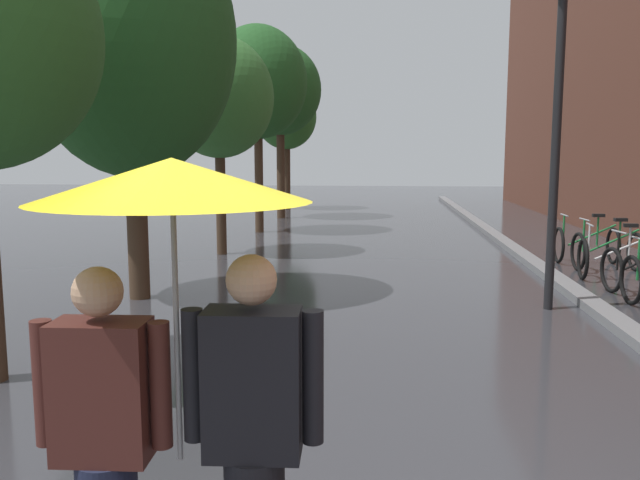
{
  "coord_description": "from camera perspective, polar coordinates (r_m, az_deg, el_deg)",
  "views": [
    {
      "loc": [
        0.3,
        -2.32,
        2.1
      ],
      "look_at": [
        -0.22,
        3.19,
        1.35
      ],
      "focal_mm": 35.98,
      "sensor_mm": 36.0,
      "label": 1
    }
  ],
  "objects": [
    {
      "name": "street_tree_1",
      "position": [
        9.68,
        -16.52,
        16.63
      ],
      "size": [
        2.95,
        2.95,
        5.58
      ],
      "color": "#473323",
      "rests_on": "ground"
    },
    {
      "name": "parked_bicycle_6",
      "position": [
        11.69,
        24.8,
        -1.49
      ],
      "size": [
        1.14,
        0.79,
        0.96
      ],
      "color": "black",
      "rests_on": "ground"
    },
    {
      "name": "parked_bicycle_8",
      "position": [
        13.32,
        22.57,
        -0.33
      ],
      "size": [
        1.08,
        0.7,
        0.96
      ],
      "color": "black",
      "rests_on": "ground"
    },
    {
      "name": "street_lamp_post",
      "position": [
        9.07,
        20.34,
        10.22
      ],
      "size": [
        0.24,
        0.24,
        4.41
      ],
      "color": "black",
      "rests_on": "ground"
    },
    {
      "name": "street_tree_4",
      "position": [
        21.11,
        -3.57,
        13.12
      ],
      "size": [
        2.65,
        2.65,
        5.57
      ],
      "color": "#473323",
      "rests_on": "ground"
    },
    {
      "name": "street_tree_5",
      "position": [
        24.52,
        -3.04,
        10.81
      ],
      "size": [
        2.29,
        2.29,
        4.7
      ],
      "color": "#473323",
      "rests_on": "ground"
    },
    {
      "name": "street_tree_2",
      "position": [
        13.54,
        -8.99,
        12.38
      ],
      "size": [
        2.26,
        2.26,
        4.48
      ],
      "color": "#473323",
      "rests_on": "ground"
    },
    {
      "name": "couple_under_umbrella",
      "position": [
        2.74,
        -12.64,
        -7.32
      ],
      "size": [
        1.23,
        1.14,
        2.08
      ],
      "color": "#1E233D",
      "rests_on": "ground"
    },
    {
      "name": "parked_bicycle_7",
      "position": [
        12.6,
        24.18,
        -0.84
      ],
      "size": [
        1.12,
        0.76,
        0.96
      ],
      "color": "black",
      "rests_on": "ground"
    },
    {
      "name": "kerb_strip",
      "position": [
        12.82,
        18.34,
        -1.85
      ],
      "size": [
        0.3,
        36.0,
        0.12
      ],
      "primitive_type": "cube",
      "color": "slate",
      "rests_on": "ground"
    },
    {
      "name": "street_tree_3",
      "position": [
        17.31,
        -5.56,
        13.74
      ],
      "size": [
        2.59,
        2.59,
        5.42
      ],
      "color": "#473323",
      "rests_on": "ground"
    }
  ]
}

